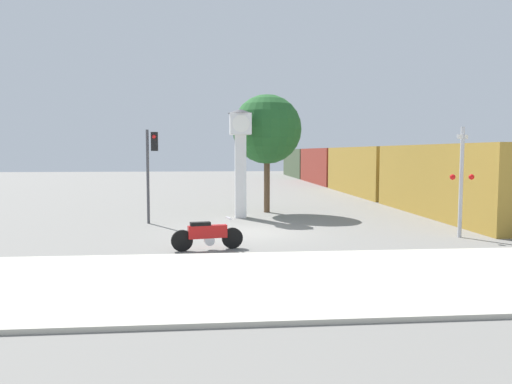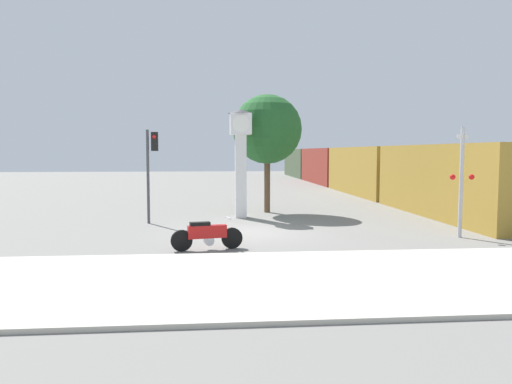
{
  "view_description": "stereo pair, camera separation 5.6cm",
  "coord_description": "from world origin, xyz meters",
  "px_view_note": "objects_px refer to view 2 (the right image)",
  "views": [
    {
      "loc": [
        -1.51,
        -18.78,
        3.05
      ],
      "look_at": [
        0.31,
        0.76,
        1.47
      ],
      "focal_mm": 35.0,
      "sensor_mm": 36.0,
      "label": 1
    },
    {
      "loc": [
        -1.45,
        -18.78,
        3.05
      ],
      "look_at": [
        0.31,
        0.76,
        1.47
      ],
      "focal_mm": 35.0,
      "sensor_mm": 36.0,
      "label": 2
    }
  ],
  "objects_px": {
    "motorcycle": "(207,235)",
    "clock_tower": "(241,146)",
    "street_tree": "(267,130)",
    "freight_train": "(344,168)",
    "traffic_light": "(151,159)",
    "railroad_crossing_signal": "(462,178)"
  },
  "relations": [
    {
      "from": "freight_train",
      "to": "railroad_crossing_signal",
      "type": "bearing_deg",
      "value": -95.74
    },
    {
      "from": "clock_tower",
      "to": "traffic_light",
      "type": "height_order",
      "value": "clock_tower"
    },
    {
      "from": "motorcycle",
      "to": "street_tree",
      "type": "height_order",
      "value": "street_tree"
    },
    {
      "from": "motorcycle",
      "to": "railroad_crossing_signal",
      "type": "bearing_deg",
      "value": -2.28
    },
    {
      "from": "motorcycle",
      "to": "traffic_light",
      "type": "xyz_separation_m",
      "value": [
        -2.38,
        6.06,
        2.28
      ]
    },
    {
      "from": "railroad_crossing_signal",
      "to": "clock_tower",
      "type": "bearing_deg",
      "value": 140.49
    },
    {
      "from": "motorcycle",
      "to": "freight_train",
      "type": "bearing_deg",
      "value": 54.74
    },
    {
      "from": "freight_train",
      "to": "traffic_light",
      "type": "height_order",
      "value": "traffic_light"
    },
    {
      "from": "motorcycle",
      "to": "clock_tower",
      "type": "bearing_deg",
      "value": 67.11
    },
    {
      "from": "freight_train",
      "to": "street_tree",
      "type": "bearing_deg",
      "value": -116.85
    },
    {
      "from": "clock_tower",
      "to": "traffic_light",
      "type": "distance_m",
      "value": 4.25
    },
    {
      "from": "clock_tower",
      "to": "railroad_crossing_signal",
      "type": "relative_size",
      "value": 1.27
    },
    {
      "from": "freight_train",
      "to": "railroad_crossing_signal",
      "type": "height_order",
      "value": "railroad_crossing_signal"
    },
    {
      "from": "street_tree",
      "to": "railroad_crossing_signal",
      "type": "bearing_deg",
      "value": -53.12
    },
    {
      "from": "clock_tower",
      "to": "railroad_crossing_signal",
      "type": "xyz_separation_m",
      "value": [
        7.49,
        -6.17,
        -1.16
      ]
    },
    {
      "from": "freight_train",
      "to": "traffic_light",
      "type": "bearing_deg",
      "value": -124.31
    },
    {
      "from": "clock_tower",
      "to": "motorcycle",
      "type": "bearing_deg",
      "value": -101.17
    },
    {
      "from": "motorcycle",
      "to": "railroad_crossing_signal",
      "type": "height_order",
      "value": "railroad_crossing_signal"
    },
    {
      "from": "railroad_crossing_signal",
      "to": "street_tree",
      "type": "height_order",
      "value": "street_tree"
    },
    {
      "from": "clock_tower",
      "to": "freight_train",
      "type": "relative_size",
      "value": 0.1
    },
    {
      "from": "traffic_light",
      "to": "street_tree",
      "type": "xyz_separation_m",
      "value": [
        5.35,
        3.49,
        1.42
      ]
    },
    {
      "from": "motorcycle",
      "to": "street_tree",
      "type": "bearing_deg",
      "value": 61.02
    }
  ]
}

